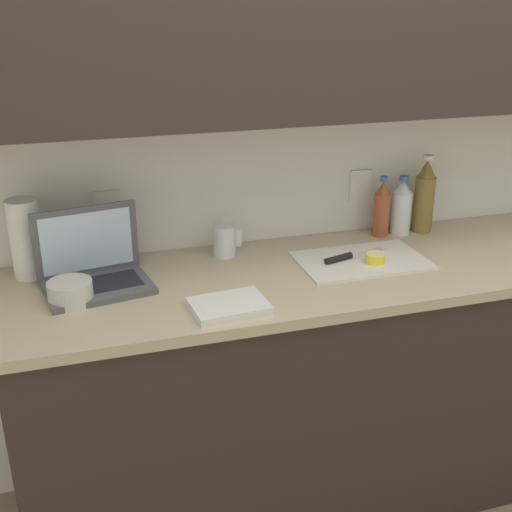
% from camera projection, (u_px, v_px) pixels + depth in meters
% --- Properties ---
extents(ground_plane, '(12.00, 12.00, 0.00)m').
position_uv_depth(ground_plane, '(335.00, 483.00, 2.54)').
color(ground_plane, '#847056').
rests_on(ground_plane, ground).
extents(wall_back, '(5.20, 0.38, 2.60)m').
position_uv_depth(wall_back, '(328.00, 70.00, 2.16)').
color(wall_back, white).
rests_on(wall_back, ground_plane).
extents(counter_unit, '(2.31, 0.63, 0.94)m').
position_uv_depth(counter_unit, '(346.00, 379.00, 2.36)').
color(counter_unit, '#332823').
rests_on(counter_unit, ground_plane).
extents(laptop, '(0.36, 0.28, 0.24)m').
position_uv_depth(laptop, '(93.00, 268.00, 2.02)').
color(laptop, '#515156').
rests_on(laptop, counter_unit).
extents(cutting_board, '(0.44, 0.28, 0.01)m').
position_uv_depth(cutting_board, '(361.00, 260.00, 2.21)').
color(cutting_board, silver).
rests_on(cutting_board, counter_unit).
extents(knife, '(0.26, 0.10, 0.02)m').
position_uv_depth(knife, '(345.00, 257.00, 2.21)').
color(knife, silver).
rests_on(knife, cutting_board).
extents(lemon_half_cut, '(0.07, 0.07, 0.04)m').
position_uv_depth(lemon_half_cut, '(375.00, 258.00, 2.18)').
color(lemon_half_cut, yellow).
rests_on(lemon_half_cut, cutting_board).
extents(bottle_green_soda, '(0.08, 0.08, 0.30)m').
position_uv_depth(bottle_green_soda, '(424.00, 197.00, 2.45)').
color(bottle_green_soda, olive).
rests_on(bottle_green_soda, counter_unit).
extents(bottle_oil_tall, '(0.08, 0.08, 0.23)m').
position_uv_depth(bottle_oil_tall, '(401.00, 208.00, 2.43)').
color(bottle_oil_tall, silver).
rests_on(bottle_oil_tall, counter_unit).
extents(bottle_water_clear, '(0.06, 0.06, 0.23)m').
position_uv_depth(bottle_water_clear, '(382.00, 209.00, 2.41)').
color(bottle_water_clear, '#A34C2D').
rests_on(bottle_water_clear, counter_unit).
extents(measuring_cup, '(0.10, 0.08, 0.11)m').
position_uv_depth(measuring_cup, '(225.00, 241.00, 2.24)').
color(measuring_cup, silver).
rests_on(measuring_cup, counter_unit).
extents(bowl_white, '(0.13, 0.13, 0.07)m').
position_uv_depth(bowl_white, '(70.00, 292.00, 1.90)').
color(bowl_white, beige).
rests_on(bowl_white, counter_unit).
extents(paper_towel_roll, '(0.10, 0.10, 0.26)m').
position_uv_depth(paper_towel_roll, '(26.00, 239.00, 2.05)').
color(paper_towel_roll, white).
rests_on(paper_towel_roll, counter_unit).
extents(dish_towel, '(0.23, 0.18, 0.02)m').
position_uv_depth(dish_towel, '(229.00, 306.00, 1.87)').
color(dish_towel, silver).
rests_on(dish_towel, counter_unit).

